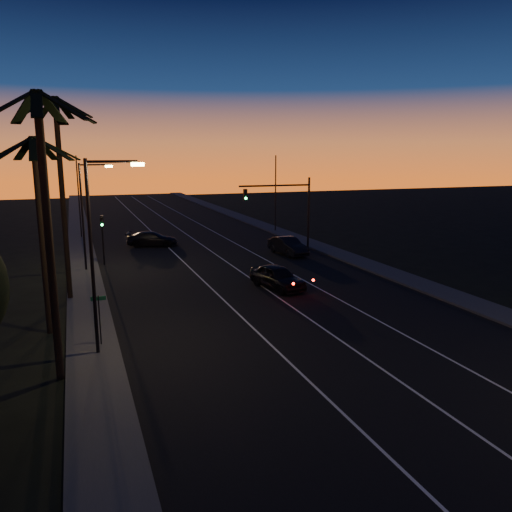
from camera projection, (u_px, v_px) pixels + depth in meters
name	position (u px, v px, depth m)	size (l,w,h in m)	color
road	(250.00, 283.00, 36.05)	(20.00, 170.00, 0.01)	black
sidewalk_left	(87.00, 297.00, 32.26)	(2.40, 170.00, 0.16)	#323330
sidewalk_right	(382.00, 270.00, 39.81)	(2.40, 170.00, 0.16)	#323330
lane_stripe_left	(210.00, 287.00, 35.04)	(0.12, 160.00, 0.01)	silver
lane_stripe_mid	(256.00, 282.00, 36.22)	(0.12, 160.00, 0.01)	silver
lane_stripe_right	(300.00, 278.00, 37.40)	(0.12, 160.00, 0.01)	silver
palm_near	(46.00, 209.00, 19.34)	(4.25, 4.16, 11.53)	black
palm_mid	(40.00, 214.00, 24.83)	(4.25, 4.16, 10.03)	black
palm_far	(61.00, 180.00, 30.41)	(4.25, 4.16, 12.53)	black
streetlight_left_near	(98.00, 242.00, 22.18)	(2.55, 0.26, 9.00)	black
streetlight_left_far	(86.00, 208.00, 38.79)	(2.55, 0.26, 8.50)	black
street_sign	(99.00, 314.00, 23.80)	(0.70, 0.06, 2.60)	black
signal_mast	(286.00, 202.00, 46.68)	(7.10, 0.41, 7.00)	black
signal_post	(102.00, 231.00, 41.45)	(0.28, 0.37, 4.20)	black
far_pole_left	(79.00, 197.00, 54.43)	(0.14, 0.14, 9.00)	black
far_pole_right	(275.00, 194.00, 59.09)	(0.14, 0.14, 9.00)	black
lead_car	(277.00, 277.00, 34.47)	(3.04, 5.63, 1.64)	black
right_car	(288.00, 246.00, 46.14)	(2.29, 5.05, 1.61)	black
cross_car	(152.00, 239.00, 50.32)	(5.46, 3.50, 1.47)	black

